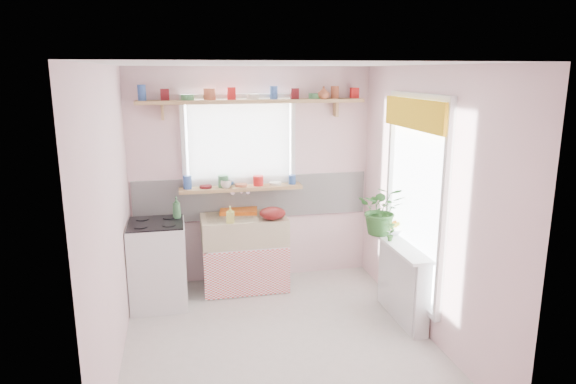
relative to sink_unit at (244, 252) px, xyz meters
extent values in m
plane|color=silver|center=(0.15, -1.29, -0.43)|extent=(3.20, 3.20, 0.00)
plane|color=white|center=(0.15, -1.29, 2.07)|extent=(3.20, 3.20, 0.00)
plane|color=#FFD5D8|center=(0.15, 0.31, 0.82)|extent=(2.80, 0.00, 2.80)
plane|color=#FFD5D8|center=(0.15, -2.89, 0.82)|extent=(2.80, 0.00, 2.80)
plane|color=#FFD5D8|center=(-1.25, -1.29, 0.82)|extent=(0.00, 3.20, 3.20)
plane|color=#FFD5D8|center=(1.55, -1.29, 0.82)|extent=(0.00, 3.20, 3.20)
cube|color=white|center=(0.15, 0.29, 0.57)|extent=(2.74, 0.03, 0.50)
cube|color=pink|center=(0.15, 0.29, 0.37)|extent=(2.74, 0.02, 0.12)
cube|color=white|center=(0.00, 0.30, 1.22)|extent=(1.20, 0.01, 1.00)
cube|color=white|center=(0.00, 0.24, 1.22)|extent=(1.15, 0.02, 0.95)
cube|color=white|center=(1.54, -1.09, 0.82)|extent=(0.01, 1.10, 1.90)
cube|color=yellow|center=(1.46, -1.09, 1.63)|extent=(0.03, 1.20, 0.28)
cube|color=white|center=(0.00, 0.01, -0.16)|extent=(0.85, 0.55, 0.55)
cube|color=#ED4645|center=(0.00, -0.27, -0.16)|extent=(0.95, 0.02, 0.53)
cube|color=#C7B292|center=(0.00, 0.01, 0.27)|extent=(0.95, 0.55, 0.30)
cylinder|color=silver|center=(0.00, 0.26, 0.67)|extent=(0.03, 0.22, 0.03)
cube|color=white|center=(-0.95, -0.24, 0.02)|extent=(0.58, 0.58, 0.90)
cube|color=black|center=(-0.95, -0.24, 0.47)|extent=(0.56, 0.56, 0.02)
cylinder|color=black|center=(-1.09, -0.38, 0.49)|extent=(0.14, 0.14, 0.01)
cylinder|color=black|center=(-0.81, -0.38, 0.49)|extent=(0.14, 0.14, 0.01)
cylinder|color=black|center=(-1.09, -0.10, 0.49)|extent=(0.14, 0.14, 0.01)
cylinder|color=black|center=(-0.81, -0.10, 0.49)|extent=(0.14, 0.14, 0.01)
cube|color=white|center=(1.45, -1.09, -0.06)|extent=(0.15, 0.90, 0.75)
cube|color=white|center=(1.42, -1.09, 0.33)|extent=(0.22, 0.95, 0.03)
cube|color=tan|center=(0.00, 0.19, 0.71)|extent=(1.40, 0.22, 0.04)
cube|color=tan|center=(0.15, 0.18, 1.69)|extent=(2.52, 0.24, 0.04)
cylinder|color=#3359A5|center=(-1.03, 0.18, 1.77)|extent=(0.11, 0.11, 0.12)
cylinder|color=#590F14|center=(-0.79, 0.18, 1.77)|extent=(0.11, 0.11, 0.12)
cylinder|color=#3F7F4C|center=(-0.56, 0.18, 1.74)|extent=(0.11, 0.11, 0.06)
cylinder|color=#A55133|center=(-0.32, 0.18, 1.77)|extent=(0.11, 0.11, 0.12)
cylinder|color=red|center=(-0.09, 0.18, 1.77)|extent=(0.11, 0.11, 0.12)
cylinder|color=silver|center=(0.15, 0.18, 1.74)|extent=(0.11, 0.11, 0.06)
cylinder|color=#3359A5|center=(0.39, 0.18, 1.77)|extent=(0.11, 0.11, 0.12)
cylinder|color=#590F14|center=(0.62, 0.18, 1.77)|extent=(0.11, 0.11, 0.12)
cylinder|color=#3F7F4C|center=(0.86, 0.18, 1.74)|extent=(0.11, 0.11, 0.06)
cylinder|color=#A55133|center=(1.09, 0.18, 1.77)|extent=(0.11, 0.11, 0.12)
cylinder|color=red|center=(1.33, 0.18, 1.77)|extent=(0.11, 0.11, 0.12)
cylinder|color=#3359A5|center=(-0.62, 0.19, 0.79)|extent=(0.11, 0.11, 0.12)
cylinder|color=#590F14|center=(-0.41, 0.19, 0.79)|extent=(0.11, 0.11, 0.12)
cylinder|color=#3F7F4C|center=(-0.21, 0.19, 0.76)|extent=(0.11, 0.11, 0.06)
cylinder|color=#A55133|center=(0.00, 0.19, 0.79)|extent=(0.11, 0.11, 0.12)
cylinder|color=red|center=(0.21, 0.19, 0.79)|extent=(0.11, 0.11, 0.12)
cylinder|color=silver|center=(0.41, 0.19, 0.76)|extent=(0.11, 0.11, 0.06)
cylinder|color=#3359A5|center=(0.62, 0.19, 0.79)|extent=(0.11, 0.11, 0.12)
cube|color=#DC5F13|center=(-0.03, 0.21, 0.44)|extent=(0.47, 0.38, 0.04)
ellipsoid|color=#5D100F|center=(0.30, -0.15, 0.48)|extent=(0.31, 0.31, 0.13)
imported|color=#295A24|center=(1.36, -0.69, 0.61)|extent=(0.60, 0.57, 0.53)
imported|color=white|center=(1.48, -0.69, 0.38)|extent=(0.27, 0.27, 0.07)
imported|color=#356829|center=(1.36, -0.93, 0.45)|extent=(0.11, 0.08, 0.21)
imported|color=#CED15D|center=(-0.17, -0.19, 0.51)|extent=(0.10, 0.10, 0.18)
imported|color=silver|center=(-0.18, 0.13, 0.77)|extent=(0.12, 0.12, 0.09)
imported|color=#2E5C97|center=(-0.16, 0.25, 0.76)|extent=(0.23, 0.23, 0.06)
imported|color=#9D4F30|center=(0.94, 0.12, 1.78)|extent=(0.14, 0.14, 0.14)
imported|color=#3C7847|center=(-0.73, -0.12, 0.60)|extent=(0.10, 0.10, 0.23)
sphere|color=orange|center=(1.48, -0.69, 0.43)|extent=(0.08, 0.08, 0.08)
sphere|color=orange|center=(1.54, -0.66, 0.43)|extent=(0.08, 0.08, 0.08)
sphere|color=orange|center=(1.43, -0.67, 0.43)|extent=(0.08, 0.08, 0.08)
cylinder|color=yellow|center=(1.50, -0.74, 0.44)|extent=(0.18, 0.04, 0.10)
camera|label=1|loc=(-0.68, -5.52, 2.02)|focal=32.00mm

